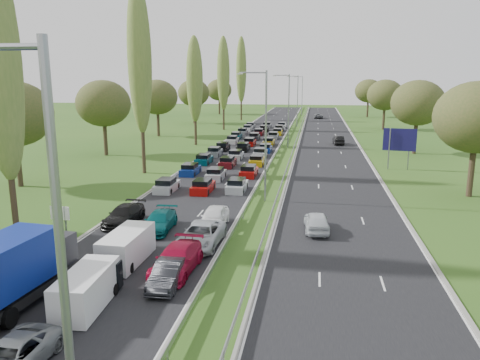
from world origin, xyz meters
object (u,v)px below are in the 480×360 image
at_px(near_car_3, 124,215).
at_px(white_van_rear, 89,287).
at_px(direction_sign, 400,142).
at_px(blue_lorry, 9,273).
at_px(white_van_front, 128,246).
at_px(info_sign, 60,216).

height_order(near_car_3, white_van_rear, white_van_rear).
bearing_deg(direction_sign, blue_lorry, -121.33).
height_order(white_van_front, info_sign, info_sign).
height_order(blue_lorry, direction_sign, direction_sign).
height_order(info_sign, direction_sign, direction_sign).
relative_size(white_van_rear, info_sign, 2.25).
bearing_deg(info_sign, white_van_rear, -54.10).
bearing_deg(blue_lorry, info_sign, 113.45).
xyz_separation_m(near_car_3, direction_sign, (25.13, 27.07, 2.83)).
distance_m(near_car_3, info_sign, 4.78).
bearing_deg(near_car_3, white_van_rear, -71.85).
xyz_separation_m(blue_lorry, white_van_front, (3.32, 6.88, -0.92)).
distance_m(near_car_3, white_van_front, 8.01).
relative_size(near_car_3, white_van_front, 1.01).
bearing_deg(white_van_front, near_car_3, 115.98).
xyz_separation_m(near_car_3, info_sign, (-3.67, -3.00, 0.63)).
height_order(blue_lorry, info_sign, blue_lorry).
xyz_separation_m(white_van_front, white_van_rear, (0.31, -5.89, -0.04)).
bearing_deg(blue_lorry, white_van_rear, 20.30).
distance_m(white_van_front, info_sign, 8.24).
bearing_deg(info_sign, blue_lorry, -71.54).
bearing_deg(blue_lorry, white_van_front, 69.23).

